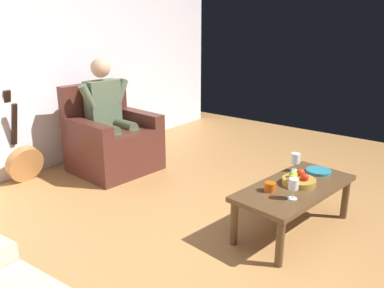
{
  "coord_description": "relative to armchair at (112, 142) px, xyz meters",
  "views": [
    {
      "loc": [
        2.5,
        1.19,
        1.68
      ],
      "look_at": [
        -0.24,
        -0.92,
        0.59
      ],
      "focal_mm": 37.32,
      "sensor_mm": 36.0,
      "label": 1
    }
  ],
  "objects": [
    {
      "name": "candle_jar",
      "position": [
        0.27,
        2.13,
        0.1
      ],
      "size": [
        0.09,
        0.09,
        0.07
      ],
      "primitive_type": "cylinder",
      "color": "#B84F11",
      "rests_on": "coffee_table"
    },
    {
      "name": "armchair",
      "position": [
        0.0,
        0.0,
        0.0
      ],
      "size": [
        0.91,
        0.87,
        0.98
      ],
      "rotation": [
        0.0,
        0.0,
        -0.09
      ],
      "color": "#4D241D",
      "rests_on": "ground"
    },
    {
      "name": "wine_glass_far",
      "position": [
        0.3,
        2.33,
        0.17
      ],
      "size": [
        0.07,
        0.07,
        0.16
      ],
      "color": "silver",
      "rests_on": "coffee_table"
    },
    {
      "name": "guitar",
      "position": [
        0.82,
        -0.47,
        -0.11
      ],
      "size": [
        0.39,
        0.31,
        0.98
      ],
      "color": "#B17740",
      "rests_on": "ground"
    },
    {
      "name": "coffee_table",
      "position": [
        0.05,
        2.24,
        0.01
      ],
      "size": [
        1.17,
        0.65,
        0.4
      ],
      "rotation": [
        0.0,
        0.0,
        -0.13
      ],
      "color": "#523822",
      "rests_on": "ground"
    },
    {
      "name": "decorative_dish",
      "position": [
        -0.34,
        2.29,
        0.08
      ],
      "size": [
        0.21,
        0.21,
        0.02
      ],
      "primitive_type": "cylinder",
      "color": "teal",
      "rests_on": "coffee_table"
    },
    {
      "name": "wine_glass_near",
      "position": [
        -0.25,
        2.1,
        0.17
      ],
      "size": [
        0.08,
        0.08,
        0.16
      ],
      "color": "silver",
      "rests_on": "coffee_table"
    },
    {
      "name": "ground_plane",
      "position": [
        0.39,
        2.2,
        -0.33
      ],
      "size": [
        6.82,
        6.82,
        0.0
      ],
      "primitive_type": "plane",
      "color": "#AA7642"
    },
    {
      "name": "wall_back",
      "position": [
        0.39,
        -0.67,
        1.05
      ],
      "size": [
        5.95,
        0.06,
        2.77
      ],
      "primitive_type": "cube",
      "color": "silver",
      "rests_on": "ground"
    },
    {
      "name": "fruit_bowl",
      "position": [
        0.01,
        2.25,
        0.1
      ],
      "size": [
        0.27,
        0.27,
        0.11
      ],
      "color": "olive",
      "rests_on": "coffee_table"
    },
    {
      "name": "person_seated",
      "position": [
        -0.0,
        -0.02,
        0.36
      ],
      "size": [
        0.65,
        0.57,
        1.27
      ],
      "rotation": [
        0.0,
        0.0,
        -0.09
      ],
      "color": "#546349",
      "rests_on": "ground"
    }
  ]
}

